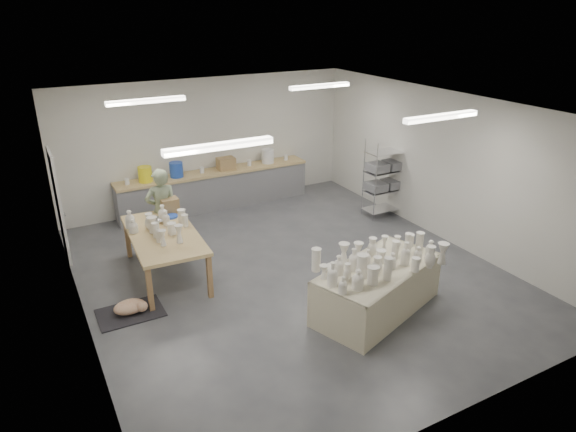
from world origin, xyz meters
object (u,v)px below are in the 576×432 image
work_table (162,230)px  red_stool (161,234)px  drying_table (377,286)px  potter (162,211)px

work_table → red_stool: (0.25, 1.15, -0.59)m
work_table → drying_table: bearing=-44.4°
drying_table → potter: (-2.34, 3.71, 0.40)m
drying_table → work_table: 3.85m
potter → red_stool: potter is taller
drying_table → red_stool: 4.62m
potter → work_table: bearing=77.4°
drying_table → work_table: work_table is taller
red_stool → potter: bearing=-90.0°
drying_table → red_stool: bearing=101.0°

